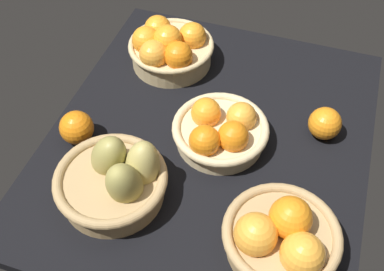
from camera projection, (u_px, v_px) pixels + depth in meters
market_tray at (209, 142)px, 110.85cm from camera, size 84.00×72.00×3.00cm
basket_near_left at (169, 48)px, 122.83cm from camera, size 22.23×22.23×12.16cm
basket_center at (220, 131)px, 105.83cm from camera, size 21.79×21.79×9.64cm
basket_far_right at (281, 237)px, 87.87cm from camera, size 22.41×22.41×12.04cm
basket_near_right_pears at (116, 179)px, 96.09cm from camera, size 23.22×23.22×14.83cm
loose_orange_front_gap at (325, 123)px, 107.62cm from camera, size 7.50×7.50×7.50cm
loose_orange_back_gap at (77, 128)px, 106.62cm from camera, size 7.74×7.74×7.74cm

